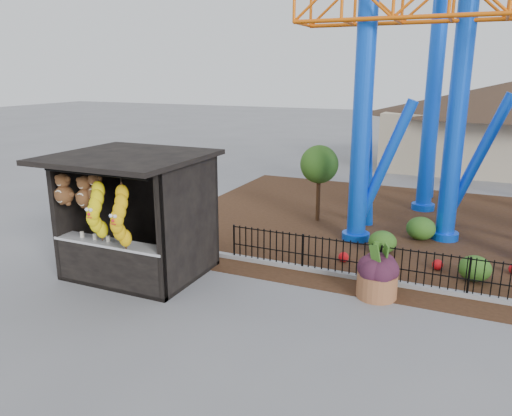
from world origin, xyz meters
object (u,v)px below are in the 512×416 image
at_px(prize_booth, 130,218).
at_px(potted_plant, 384,274).
at_px(terracotta_planter, 377,285).
at_px(roller_coaster, 510,21).

relative_size(prize_booth, potted_plant, 4.57).
bearing_deg(potted_plant, terracotta_planter, -107.24).
bearing_deg(prize_booth, roller_coaster, 42.00).
distance_m(roller_coaster, potted_plant, 8.48).
distance_m(prize_booth, roller_coaster, 12.00).
bearing_deg(terracotta_planter, potted_plant, 83.06).
bearing_deg(potted_plant, prize_booth, -173.54).
distance_m(terracotta_planter, potted_plant, 0.52).
bearing_deg(prize_booth, terracotta_planter, 12.29).
distance_m(roller_coaster, terracotta_planter, 8.91).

